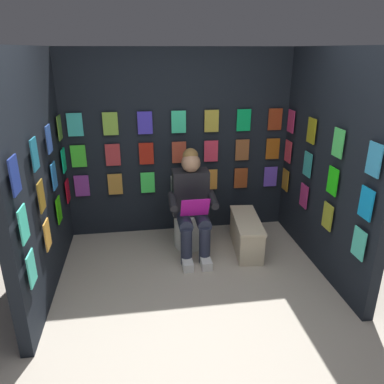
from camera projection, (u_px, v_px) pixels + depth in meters
ground_plane at (208, 338)px, 3.00m from camera, size 30.00×30.00×0.00m
display_wall_back at (178, 144)px, 4.50m from camera, size 2.80×0.14×2.22m
display_wall_left at (328, 164)px, 3.72m from camera, size 0.14×2.00×2.22m
display_wall_right at (37, 178)px, 3.34m from camera, size 0.14×2.00×2.22m
toilet at (189, 217)px, 4.39m from camera, size 0.41×0.55×0.77m
person_reading at (192, 203)px, 4.09m from camera, size 0.52×0.68×1.19m
comic_longbox_near at (246, 234)px, 4.28m from camera, size 0.36×0.82×0.39m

